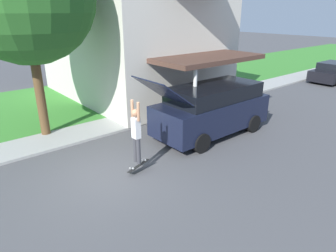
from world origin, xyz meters
name	(u,v)px	position (x,y,z in m)	size (l,w,h in m)	color
ground_plane	(112,171)	(0.00, 0.00, 0.00)	(120.00, 120.00, 0.00)	#49494C
lawn	(132,92)	(-8.00, 6.00, 0.04)	(10.00, 80.00, 0.08)	#387F2D
sidewalk	(177,108)	(-3.60, 6.00, 0.05)	(1.80, 80.00, 0.10)	#9E9E99
house	(131,16)	(-7.61, 5.93, 4.56)	(12.73, 8.01, 8.61)	beige
suv_parked	(212,109)	(-0.13, 4.80, 1.11)	(2.20, 5.77, 2.76)	black
car_down_street	(334,72)	(-1.32, 19.15, 0.67)	(1.98, 4.30, 1.39)	black
skateboarder	(136,132)	(0.60, 0.60, 1.41)	(0.41, 0.23, 2.01)	#38383D
skateboard	(138,165)	(0.58, 0.64, 0.23)	(0.28, 0.81, 0.31)	black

